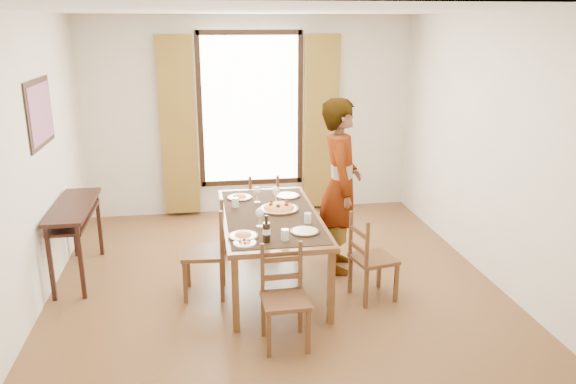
{
  "coord_description": "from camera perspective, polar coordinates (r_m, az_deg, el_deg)",
  "views": [
    {
      "loc": [
        -0.7,
        -5.18,
        2.61
      ],
      "look_at": [
        0.13,
        0.03,
        1.0
      ],
      "focal_mm": 35.0,
      "sensor_mm": 36.0,
      "label": 1
    }
  ],
  "objects": [
    {
      "name": "ground",
      "position": [
        5.84,
        -1.24,
        -9.58
      ],
      "size": [
        5.0,
        5.0,
        0.0
      ],
      "primitive_type": "plane",
      "color": "#492416",
      "rests_on": "ground"
    },
    {
      "name": "room_shell",
      "position": [
        5.46,
        -1.58,
        5.68
      ],
      "size": [
        4.6,
        5.1,
        2.74
      ],
      "color": "silver",
      "rests_on": "ground"
    },
    {
      "name": "console_table",
      "position": [
        6.23,
        -20.92,
        -2.19
      ],
      "size": [
        0.38,
        1.2,
        0.8
      ],
      "color": "black",
      "rests_on": "ground"
    },
    {
      "name": "dining_table",
      "position": [
        5.64,
        -1.79,
        -2.9
      ],
      "size": [
        0.96,
        1.9,
        0.76
      ],
      "color": "brown",
      "rests_on": "ground"
    },
    {
      "name": "chair_west",
      "position": [
        5.58,
        -8.21,
        -6.21
      ],
      "size": [
        0.44,
        0.44,
        0.93
      ],
      "rotation": [
        0.0,
        0.0,
        -1.64
      ],
      "color": "brown",
      "rests_on": "ground"
    },
    {
      "name": "chair_north",
      "position": [
        6.87,
        -2.56,
        -1.79
      ],
      "size": [
        0.38,
        0.38,
        0.87
      ],
      "rotation": [
        0.0,
        0.0,
        3.14
      ],
      "color": "brown",
      "rests_on": "ground"
    },
    {
      "name": "chair_south",
      "position": [
        4.73,
        -0.37,
        -10.89
      ],
      "size": [
        0.39,
        0.39,
        0.85
      ],
      "rotation": [
        0.0,
        0.0,
        0.02
      ],
      "color": "brown",
      "rests_on": "ground"
    },
    {
      "name": "chair_east",
      "position": [
        5.51,
        8.41,
        -6.85
      ],
      "size": [
        0.45,
        0.45,
        0.86
      ],
      "rotation": [
        0.0,
        0.0,
        1.78
      ],
      "color": "brown",
      "rests_on": "ground"
    },
    {
      "name": "man",
      "position": [
        5.97,
        5.35,
        0.6
      ],
      "size": [
        0.85,
        0.71,
        1.87
      ],
      "primitive_type": "imported",
      "rotation": [
        0.0,
        0.0,
        1.37
      ],
      "color": "#94969C",
      "rests_on": "ground"
    },
    {
      "name": "plate_sw",
      "position": [
        5.05,
        -4.58,
        -4.3
      ],
      "size": [
        0.27,
        0.27,
        0.05
      ],
      "primitive_type": null,
      "color": "silver",
      "rests_on": "dining_table"
    },
    {
      "name": "plate_se",
      "position": [
        5.14,
        1.73,
        -3.85
      ],
      "size": [
        0.27,
        0.27,
        0.05
      ],
      "primitive_type": null,
      "color": "silver",
      "rests_on": "dining_table"
    },
    {
      "name": "plate_nw",
      "position": [
        6.14,
        -4.94,
        -0.41
      ],
      "size": [
        0.27,
        0.27,
        0.05
      ],
      "primitive_type": null,
      "color": "silver",
      "rests_on": "dining_table"
    },
    {
      "name": "plate_ne",
      "position": [
        6.18,
        -0.06,
        -0.23
      ],
      "size": [
        0.27,
        0.27,
        0.05
      ],
      "primitive_type": null,
      "color": "silver",
      "rests_on": "dining_table"
    },
    {
      "name": "pasta_platter",
      "position": [
        5.73,
        -0.92,
        -1.39
      ],
      "size": [
        0.4,
        0.4,
        0.1
      ],
      "primitive_type": null,
      "color": "orange",
      "rests_on": "dining_table"
    },
    {
      "name": "caprese_plate",
      "position": [
        4.9,
        -4.42,
        -5.07
      ],
      "size": [
        0.2,
        0.2,
        0.04
      ],
      "primitive_type": null,
      "color": "silver",
      "rests_on": "dining_table"
    },
    {
      "name": "wine_glass_a",
      "position": [
        5.27,
        -2.9,
        -2.6
      ],
      "size": [
        0.08,
        0.08,
        0.18
      ],
      "primitive_type": null,
      "color": "white",
      "rests_on": "dining_table"
    },
    {
      "name": "wine_glass_b",
      "position": [
        5.94,
        -1.23,
        -0.29
      ],
      "size": [
        0.08,
        0.08,
        0.18
      ],
      "primitive_type": null,
      "color": "white",
      "rests_on": "dining_table"
    },
    {
      "name": "wine_glass_c",
      "position": [
        5.97,
        -3.16,
        -0.23
      ],
      "size": [
        0.08,
        0.08,
        0.18
      ],
      "primitive_type": null,
      "color": "white",
      "rests_on": "dining_table"
    },
    {
      "name": "tumbler_a",
      "position": [
        5.37,
        2.02,
        -2.66
      ],
      "size": [
        0.07,
        0.07,
        0.1
      ],
      "primitive_type": "cylinder",
      "color": "silver",
      "rests_on": "dining_table"
    },
    {
      "name": "tumbler_b",
      "position": [
        5.85,
        -5.36,
        -1.06
      ],
      "size": [
        0.07,
        0.07,
        0.1
      ],
      "primitive_type": "cylinder",
      "color": "silver",
      "rests_on": "dining_table"
    },
    {
      "name": "tumbler_c",
      "position": [
        4.96,
        -0.31,
        -4.35
      ],
      "size": [
        0.07,
        0.07,
        0.1
      ],
      "primitive_type": "cylinder",
      "color": "silver",
      "rests_on": "dining_table"
    },
    {
      "name": "wine_bottle",
      "position": [
        4.89,
        -2.2,
        -3.76
      ],
      "size": [
        0.07,
        0.07,
        0.25
      ],
      "primitive_type": null,
      "color": "black",
      "rests_on": "dining_table"
    }
  ]
}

